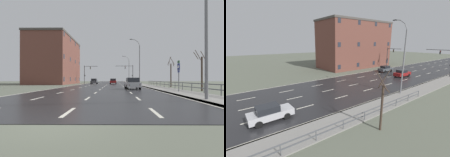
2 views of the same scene
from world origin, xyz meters
TOP-DOWN VIEW (x-y plane):
  - ground_plane at (0.00, 48.00)m, footprint 160.00×160.00m
  - road_asphalt_strip at (0.00, 59.99)m, footprint 14.00×120.00m
  - guardrail at (9.85, 21.68)m, footprint 0.07×31.72m
  - street_lamp_midground at (7.46, 36.81)m, footprint 2.32×0.24m
  - traffic_signal_right at (6.82, 55.42)m, footprint 5.70×0.36m
  - traffic_signal_left at (-7.14, 54.71)m, footprint 4.39×0.36m
  - car_near_right at (-4.09, 49.08)m, footprint 1.91×4.14m
  - car_mid_centre at (1.51, 47.38)m, footprint 1.91×4.14m
  - car_far_right at (4.29, 19.62)m, footprint 1.97×4.17m
  - brick_building at (-15.28, 48.47)m, footprint 10.28×22.07m
  - bare_tree_mid at (11.71, 26.96)m, footprint 1.15×1.20m

SIDE VIEW (x-z plane):
  - ground_plane at x=0.00m, z-range -0.12..0.00m
  - road_asphalt_strip at x=0.00m, z-range 0.00..0.02m
  - guardrail at x=9.85m, z-range 0.21..1.21m
  - car_near_right at x=-4.09m, z-range 0.02..1.59m
  - car_mid_centre at x=1.51m, z-range 0.02..1.59m
  - car_far_right at x=4.29m, z-range 0.02..1.59m
  - bare_tree_mid at x=11.71m, z-range -0.31..5.06m
  - traffic_signal_left at x=-7.14m, z-range 0.89..6.74m
  - traffic_signal_right at x=6.82m, z-range 1.00..6.99m
  - street_lamp_midground at x=7.46m, z-range -0.09..10.48m
  - brick_building at x=-15.28m, z-range 0.01..13.42m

